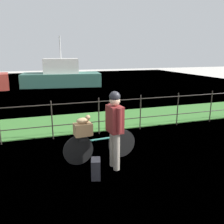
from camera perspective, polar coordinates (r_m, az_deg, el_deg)
The scene contains 10 objects.
ground_plane at distance 5.64m, azimuth 10.28°, elevation -11.75°, with size 60.00×60.00×0.00m, color beige.
grass_strip at distance 8.82m, azimuth -1.20°, elevation -1.85°, with size 27.00×2.40×0.03m, color #38702D.
harbor_water at distance 16.51m, azimuth -9.62°, elevation 5.44°, with size 30.00×30.00×0.00m, color slate.
iron_fence at distance 7.38m, azimuth 2.00°, elevation 0.05°, with size 18.04×0.04×1.13m.
bicycle_main at distance 5.50m, azimuth -2.89°, elevation -8.18°, with size 1.73×0.21×0.67m.
wooden_crate at distance 5.23m, azimuth -7.00°, elevation -4.17°, with size 0.39×0.27×0.27m, color #A87F51.
terrier_dog at distance 5.17m, azimuth -6.81°, elevation -1.91°, with size 0.32×0.16×0.18m.
cyclist_person at distance 4.94m, azimuth 0.65°, elevation -2.79°, with size 0.29×0.54×1.68m.
backpack_on_paving at distance 4.85m, azimuth -3.92°, elevation -13.44°, with size 0.28×0.18×0.40m, color black.
moored_boat_near at distance 18.23m, azimuth -12.03°, elevation 8.45°, with size 5.92×3.15×3.61m.
Camera 1 is at (-2.52, -4.42, 2.44)m, focal length 38.04 mm.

